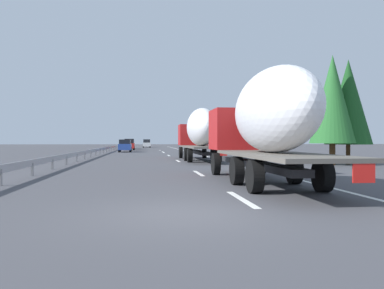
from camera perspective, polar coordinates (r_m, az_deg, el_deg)
name	(u,v)px	position (r m, az deg, el deg)	size (l,w,h in m)	color
ground_plane	(151,154)	(48.82, -5.83, -1.35)	(260.00, 260.00, 0.00)	#424247
lane_stripe_0	(242,199)	(11.23, 7.10, -7.73)	(3.20, 0.20, 0.01)	white
lane_stripe_1	(199,173)	(19.81, 0.94, -4.13)	(3.20, 0.20, 0.01)	white
lane_stripe_2	(178,161)	(31.76, -2.01, -2.36)	(3.20, 0.20, 0.01)	white
lane_stripe_3	(169,155)	(43.53, -3.33, -1.57)	(3.20, 0.20, 0.01)	white
lane_stripe_4	(164,153)	(54.31, -4.04, -1.15)	(3.20, 0.20, 0.01)	white
lane_stripe_5	(163,152)	(57.67, -4.20, -1.05)	(3.20, 0.20, 0.01)	white
lane_stripe_6	(160,150)	(67.24, -4.58, -0.82)	(3.20, 0.20, 0.01)	white
edge_line_right	(191,153)	(54.19, -0.10, -1.15)	(110.00, 0.20, 0.01)	white
truck_lead	(199,131)	(32.50, 1.06, 1.90)	(13.47, 2.55, 4.16)	#B21919
truck_trailing	(264,120)	(15.27, 10.25, 3.42)	(12.10, 2.55, 4.15)	#B21919
car_silver_hatch	(130,144)	(79.90, -8.84, 0.08)	(4.71, 1.79, 1.91)	#ADB2B7
car_blue_sedan	(125,146)	(57.45, -9.53, -0.16)	(4.69, 1.76, 1.78)	#28479E
car_red_compact	(129,144)	(69.33, -8.91, 0.01)	(4.71, 1.74, 1.93)	red
car_white_van	(147,143)	(93.57, -6.49, 0.15)	(4.27, 1.78, 1.91)	white
road_sign	(199,136)	(55.55, 0.98, 1.20)	(0.10, 0.90, 3.24)	gray
tree_0	(206,130)	(89.41, 1.98, 2.06)	(3.08, 3.08, 6.26)	#472D19
tree_1	(234,123)	(48.97, 6.03, 3.00)	(3.64, 3.64, 5.50)	#472D19
tree_2	(348,102)	(29.36, 21.41, 5.67)	(3.14, 3.14, 7.16)	#472D19
tree_3	(332,99)	(28.08, 19.42, 6.11)	(2.96, 2.96, 7.29)	#472D19
guardrail_median	(104,149)	(52.05, -12.51, -0.60)	(94.00, 0.10, 0.76)	#9EA0A5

